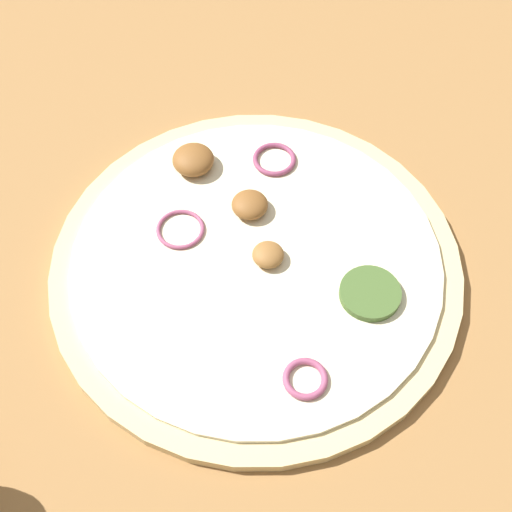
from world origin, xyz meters
TOP-DOWN VIEW (x-y plane):
  - ground_plane at (0.00, 0.00)m, footprint 3.00×3.00m
  - pizza at (-0.00, 0.00)m, footprint 0.34×0.34m

SIDE VIEW (x-z plane):
  - ground_plane at x=0.00m, z-range 0.00..0.00m
  - pizza at x=0.00m, z-range -0.01..0.02m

